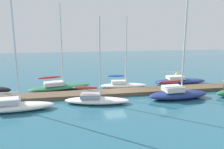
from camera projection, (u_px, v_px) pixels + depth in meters
The scene contains 9 objects.
ground_plane at pixel (115, 94), 24.86m from camera, with size 120.00×120.00×0.00m, color #286075.
dock_pier at pixel (115, 93), 24.82m from camera, with size 32.48×2.32×0.42m, color brown.
sailboat_1 at pixel (15, 105), 19.44m from camera, with size 6.91×2.33×10.92m.
sailboat_2 at pixel (59, 86), 26.85m from camera, with size 8.15×4.05×10.64m.
sailboat_3 at pixel (96, 99), 21.53m from camera, with size 6.89×3.35×8.69m.
sailboat_4 at pixel (123, 84), 27.80m from camera, with size 6.38×2.30×9.17m.
sailboat_5 at pixel (178, 93), 23.07m from camera, with size 6.93×2.48×11.66m.
sailboat_6 at pixel (180, 80), 29.97m from camera, with size 7.68×2.42×12.56m.
mooring_buoy_yellow at pixel (177, 74), 35.37m from camera, with size 0.59×0.59×0.59m, color yellow.
Camera 1 is at (-5.11, -23.40, 7.06)m, focal length 33.77 mm.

